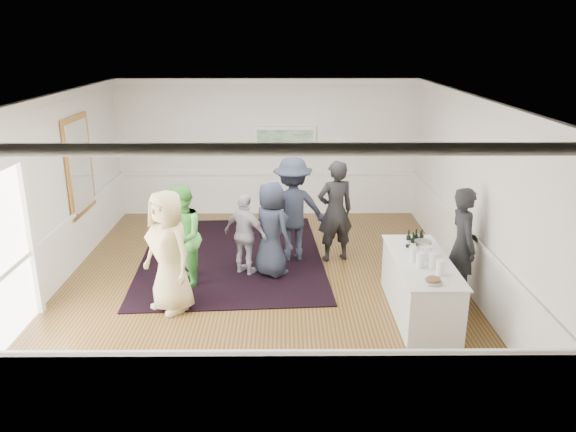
{
  "coord_description": "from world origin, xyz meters",
  "views": [
    {
      "loc": [
        0.38,
        -9.01,
        4.12
      ],
      "look_at": [
        0.45,
        0.2,
        1.15
      ],
      "focal_mm": 35.0,
      "sensor_mm": 36.0,
      "label": 1
    }
  ],
  "objects_px": {
    "bartender": "(463,246)",
    "guest_navy": "(272,229)",
    "guest_tan": "(168,252)",
    "guest_green": "(182,237)",
    "nut_bowl": "(433,281)",
    "serving_table": "(420,287)",
    "guest_dark_a": "(293,209)",
    "guest_lilac": "(246,235)",
    "guest_dark_b": "(335,211)",
    "ice_bucket": "(423,249)"
  },
  "relations": [
    {
      "from": "ice_bucket",
      "to": "guest_lilac",
      "type": "bearing_deg",
      "value": 153.18
    },
    {
      "from": "guest_dark_a",
      "to": "nut_bowl",
      "type": "relative_size",
      "value": 7.99
    },
    {
      "from": "guest_green",
      "to": "nut_bowl",
      "type": "distance_m",
      "value": 4.22
    },
    {
      "from": "guest_tan",
      "to": "guest_dark_b",
      "type": "height_order",
      "value": "guest_dark_b"
    },
    {
      "from": "serving_table",
      "to": "bartender",
      "type": "height_order",
      "value": "bartender"
    },
    {
      "from": "guest_dark_a",
      "to": "guest_lilac",
      "type": "bearing_deg",
      "value": 28.66
    },
    {
      "from": "guest_green",
      "to": "guest_dark_b",
      "type": "bearing_deg",
      "value": 103.41
    },
    {
      "from": "bartender",
      "to": "guest_navy",
      "type": "bearing_deg",
      "value": 67.52
    },
    {
      "from": "serving_table",
      "to": "guest_navy",
      "type": "xyz_separation_m",
      "value": [
        -2.3,
        1.51,
        0.4
      ]
    },
    {
      "from": "serving_table",
      "to": "guest_navy",
      "type": "height_order",
      "value": "guest_navy"
    },
    {
      "from": "guest_navy",
      "to": "bartender",
      "type": "bearing_deg",
      "value": -152.58
    },
    {
      "from": "guest_navy",
      "to": "guest_dark_b",
      "type": "bearing_deg",
      "value": -102.52
    },
    {
      "from": "guest_green",
      "to": "guest_dark_b",
      "type": "distance_m",
      "value": 2.92
    },
    {
      "from": "guest_tan",
      "to": "guest_green",
      "type": "distance_m",
      "value": 0.88
    },
    {
      "from": "guest_green",
      "to": "nut_bowl",
      "type": "height_order",
      "value": "guest_green"
    },
    {
      "from": "nut_bowl",
      "to": "guest_navy",
      "type": "bearing_deg",
      "value": 133.56
    },
    {
      "from": "guest_dark_b",
      "to": "bartender",
      "type": "bearing_deg",
      "value": 118.59
    },
    {
      "from": "guest_navy",
      "to": "nut_bowl",
      "type": "relative_size",
      "value": 6.87
    },
    {
      "from": "nut_bowl",
      "to": "guest_tan",
      "type": "bearing_deg",
      "value": 164.75
    },
    {
      "from": "guest_dark_b",
      "to": "ice_bucket",
      "type": "xyz_separation_m",
      "value": [
        1.15,
        -2.07,
        0.04
      ]
    },
    {
      "from": "guest_dark_a",
      "to": "nut_bowl",
      "type": "bearing_deg",
      "value": 110.2
    },
    {
      "from": "serving_table",
      "to": "bartender",
      "type": "xyz_separation_m",
      "value": [
        0.74,
        0.43,
        0.5
      ]
    },
    {
      "from": "ice_bucket",
      "to": "nut_bowl",
      "type": "distance_m",
      "value": 1.0
    },
    {
      "from": "guest_tan",
      "to": "guest_dark_a",
      "type": "distance_m",
      "value": 2.83
    },
    {
      "from": "guest_lilac",
      "to": "nut_bowl",
      "type": "height_order",
      "value": "guest_lilac"
    },
    {
      "from": "bartender",
      "to": "guest_dark_b",
      "type": "xyz_separation_m",
      "value": [
        -1.86,
        1.78,
        0.02
      ]
    },
    {
      "from": "bartender",
      "to": "guest_dark_b",
      "type": "bearing_deg",
      "value": 43.44
    },
    {
      "from": "serving_table",
      "to": "nut_bowl",
      "type": "distance_m",
      "value": 0.98
    },
    {
      "from": "bartender",
      "to": "nut_bowl",
      "type": "distance_m",
      "value": 1.51
    },
    {
      "from": "guest_dark_b",
      "to": "nut_bowl",
      "type": "distance_m",
      "value": 3.25
    },
    {
      "from": "guest_green",
      "to": "guest_dark_b",
      "type": "relative_size",
      "value": 0.91
    },
    {
      "from": "serving_table",
      "to": "guest_green",
      "type": "distance_m",
      "value": 3.97
    },
    {
      "from": "bartender",
      "to": "guest_dark_b",
      "type": "relative_size",
      "value": 0.98
    },
    {
      "from": "serving_table",
      "to": "nut_bowl",
      "type": "xyz_separation_m",
      "value": [
        -0.05,
        -0.85,
        0.48
      ]
    },
    {
      "from": "guest_green",
      "to": "guest_dark_b",
      "type": "xyz_separation_m",
      "value": [
        2.69,
        1.15,
        0.08
      ]
    },
    {
      "from": "guest_dark_b",
      "to": "nut_bowl",
      "type": "xyz_separation_m",
      "value": [
        1.07,
        -3.06,
        -0.04
      ]
    },
    {
      "from": "guest_tan",
      "to": "ice_bucket",
      "type": "bearing_deg",
      "value": 40.22
    },
    {
      "from": "guest_tan",
      "to": "ice_bucket",
      "type": "relative_size",
      "value": 7.44
    },
    {
      "from": "guest_dark_b",
      "to": "nut_bowl",
      "type": "bearing_deg",
      "value": 91.58
    },
    {
      "from": "guest_lilac",
      "to": "nut_bowl",
      "type": "bearing_deg",
      "value": 170.1
    },
    {
      "from": "serving_table",
      "to": "guest_lilac",
      "type": "height_order",
      "value": "guest_lilac"
    },
    {
      "from": "serving_table",
      "to": "guest_dark_b",
      "type": "relative_size",
      "value": 1.14
    },
    {
      "from": "guest_green",
      "to": "guest_navy",
      "type": "relative_size",
      "value": 1.04
    },
    {
      "from": "guest_tan",
      "to": "guest_navy",
      "type": "distance_m",
      "value": 2.05
    },
    {
      "from": "bartender",
      "to": "guest_green",
      "type": "height_order",
      "value": "bartender"
    },
    {
      "from": "bartender",
      "to": "guest_dark_a",
      "type": "distance_m",
      "value": 3.23
    },
    {
      "from": "bartender",
      "to": "guest_green",
      "type": "distance_m",
      "value": 4.59
    },
    {
      "from": "ice_bucket",
      "to": "guest_tan",
      "type": "bearing_deg",
      "value": 179.36
    },
    {
      "from": "serving_table",
      "to": "guest_dark_a",
      "type": "distance_m",
      "value": 3.01
    },
    {
      "from": "guest_dark_a",
      "to": "guest_navy",
      "type": "distance_m",
      "value": 0.84
    }
  ]
}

